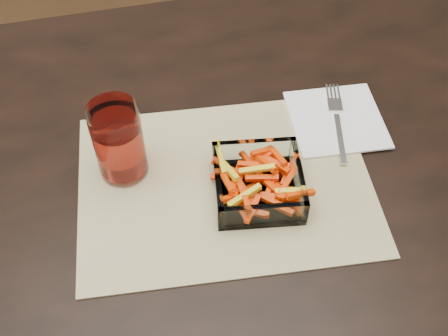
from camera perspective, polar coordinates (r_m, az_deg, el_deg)
The scene contains 6 objects.
dining_table at distance 0.96m, azimuth -1.73°, elevation -3.19°, with size 1.60×0.90×0.75m.
placemat at distance 0.87m, azimuth 0.13°, elevation -1.56°, with size 0.45×0.33×0.00m, color tan.
glass_bowl at distance 0.84m, azimuth 3.46°, elevation -1.67°, with size 0.15×0.15×0.05m.
tumbler at distance 0.85m, azimuth -10.62°, elevation 2.46°, with size 0.08×0.08×0.13m.
napkin at distance 0.97m, azimuth 11.36°, elevation 4.86°, with size 0.15×0.15×0.00m, color white.
fork at distance 0.97m, azimuth 11.41°, elevation 4.90°, with size 0.06×0.18×0.00m.
Camera 1 is at (-0.10, -0.54, 1.45)m, focal length 45.00 mm.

